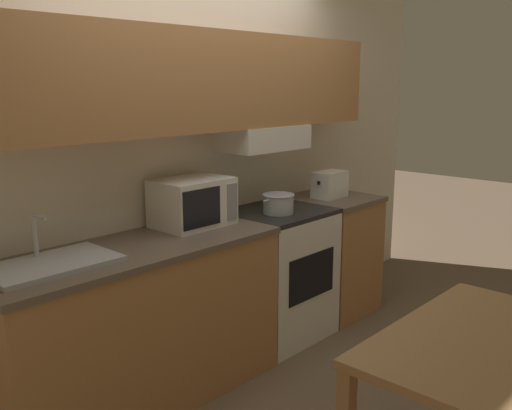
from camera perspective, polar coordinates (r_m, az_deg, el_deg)
name	(u,v)px	position (r m, az deg, el deg)	size (l,w,h in m)	color
ground_plane	(191,346)	(3.98, -6.52, -13.86)	(16.00, 16.00, 0.00)	brown
wall_back	(193,125)	(3.55, -6.27, 7.92)	(5.31, 0.38, 2.55)	silver
lower_counter_main	(137,325)	(3.22, -11.80, -11.71)	(1.67, 0.62, 0.90)	#B27A47
lower_counter_right_stub	(331,253)	(4.44, 7.47, -4.83)	(0.59, 0.62, 0.90)	#B27A47
stove_range	(277,273)	(3.96, 2.13, -6.84)	(0.67, 0.60, 0.90)	white
cooking_pot	(278,203)	(3.74, 2.25, 0.21)	(0.29, 0.21, 0.13)	#B7BABF
microwave	(193,202)	(3.42, -6.36, 0.28)	(0.45, 0.33, 0.29)	white
toaster	(330,184)	(4.28, 7.38, 2.07)	(0.28, 0.16, 0.20)	white
sink_basin	(51,263)	(2.84, -19.83, -5.51)	(0.60, 0.36, 0.24)	#B7BABF
dining_table	(475,364)	(2.52, 21.03, -14.61)	(1.10, 0.61, 0.76)	#9E7042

